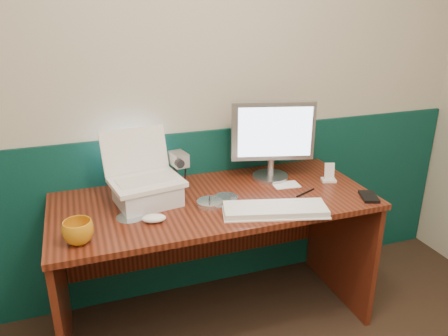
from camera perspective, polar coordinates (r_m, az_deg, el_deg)
name	(u,v)px	position (r m, az deg, el deg)	size (l,w,h in m)	color
back_wall	(187,87)	(2.38, -4.88, 10.51)	(3.50, 0.04, 2.50)	#B8B29C
wainscot	(191,213)	(2.61, -4.30, -5.91)	(3.48, 0.02, 1.00)	#062C2E
desk	(215,262)	(2.39, -1.21, -12.20)	(1.60, 0.70, 0.75)	#39150A
laptop_riser	(147,194)	(2.17, -9.97, -3.32)	(0.29, 0.24, 0.10)	silver
laptop	(145,157)	(2.10, -10.30, 1.38)	(0.33, 0.26, 0.28)	white
monitor	(272,140)	(2.39, 6.25, 3.69)	(0.45, 0.13, 0.45)	#A7A8AC
keyboard	(275,210)	(2.07, 6.69, -5.49)	(0.48, 0.16, 0.03)	white
mouse_right	(296,205)	(2.12, 9.45, -4.76)	(0.11, 0.06, 0.04)	white
mouse_left	(154,218)	(2.00, -9.14, -6.50)	(0.11, 0.06, 0.04)	white
mug	(78,232)	(1.90, -18.51, -7.93)	(0.13, 0.13, 0.10)	#C57B12
camcorder	(179,169)	(2.28, -5.85, -0.17)	(0.10, 0.14, 0.22)	#A2A1A6
cd_spindle	(210,203)	(2.12, -1.88, -4.62)	(0.13, 0.13, 0.03)	silver
cd_loose_a	(130,217)	(2.07, -12.15, -6.30)	(0.13, 0.13, 0.00)	#B1BAC1
cd_loose_b	(226,197)	(2.22, 0.26, -3.78)	(0.12, 0.12, 0.00)	silver
pen	(305,193)	(2.30, 10.60, -3.17)	(0.01, 0.01, 0.15)	black
papers	(286,185)	(2.38, 8.11, -2.21)	(0.14, 0.09, 0.00)	silver
dock	(329,180)	(2.47, 13.49, -1.53)	(0.08, 0.06, 0.01)	white
music_player	(329,171)	(2.45, 13.60, -0.39)	(0.05, 0.01, 0.09)	white
pda	(369,197)	(2.32, 18.40, -3.57)	(0.08, 0.13, 0.02)	black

